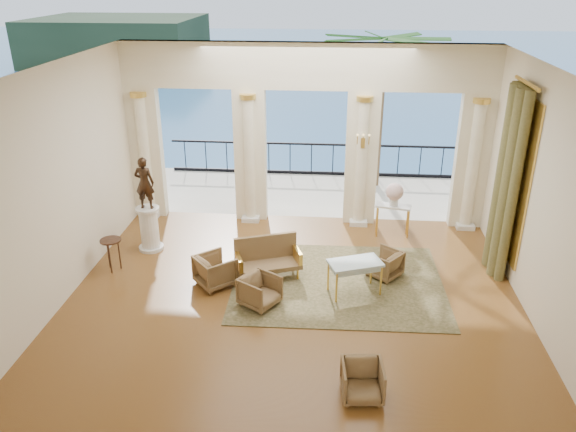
# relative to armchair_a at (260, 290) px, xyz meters

# --- Properties ---
(floor) EXTENTS (9.00, 9.00, 0.00)m
(floor) POSITION_rel_armchair_a_xyz_m (0.63, 0.36, -0.34)
(floor) COLOR #542C0E
(floor) RESTS_ON ground
(room_walls) EXTENTS (9.00, 9.00, 9.00)m
(room_walls) POSITION_rel_armchair_a_xyz_m (0.63, -0.75, 2.54)
(room_walls) COLOR white
(room_walls) RESTS_ON ground
(arcade) EXTENTS (9.00, 0.56, 4.50)m
(arcade) POSITION_rel_armchair_a_xyz_m (0.63, 4.19, 2.24)
(arcade) COLOR beige
(arcade) RESTS_ON ground
(terrace) EXTENTS (10.00, 3.60, 0.10)m
(terrace) POSITION_rel_armchair_a_xyz_m (0.63, 6.16, -0.39)
(terrace) COLOR beige
(terrace) RESTS_ON ground
(balustrade) EXTENTS (9.00, 0.06, 1.03)m
(balustrade) POSITION_rel_armchair_a_xyz_m (0.63, 7.76, 0.07)
(balustrade) COLOR black
(balustrade) RESTS_ON terrace
(palm_tree) EXTENTS (2.00, 2.00, 4.50)m
(palm_tree) POSITION_rel_armchair_a_xyz_m (2.63, 6.96, 3.75)
(palm_tree) COLOR #4C3823
(palm_tree) RESTS_ON terrace
(headland) EXTENTS (22.00, 18.00, 6.00)m
(headland) POSITION_rel_armchair_a_xyz_m (-29.37, 70.36, -3.34)
(headland) COLOR black
(headland) RESTS_ON sea
(sea) EXTENTS (160.00, 160.00, 0.00)m
(sea) POSITION_rel_armchair_a_xyz_m (0.63, 60.36, -6.34)
(sea) COLOR #285892
(sea) RESTS_ON ground
(curtain) EXTENTS (0.33, 1.40, 4.09)m
(curtain) POSITION_rel_armchair_a_xyz_m (4.91, 1.86, 1.68)
(curtain) COLOR brown
(curtain) RESTS_ON ground
(window_frame) EXTENTS (0.04, 1.60, 3.40)m
(window_frame) POSITION_rel_armchair_a_xyz_m (5.10, 1.86, 1.76)
(window_frame) COLOR gold
(window_frame) RESTS_ON room_walls
(wall_sconce) EXTENTS (0.30, 0.11, 0.33)m
(wall_sconce) POSITION_rel_armchair_a_xyz_m (2.03, 3.87, 1.89)
(wall_sconce) COLOR gold
(wall_sconce) RESTS_ON arcade
(rug) EXTENTS (4.44, 3.50, 0.02)m
(rug) POSITION_rel_armchair_a_xyz_m (1.52, 0.97, -0.33)
(rug) COLOR #313518
(rug) RESTS_ON ground
(armchair_a) EXTENTS (0.88, 0.89, 0.68)m
(armchair_a) POSITION_rel_armchair_a_xyz_m (0.00, 0.00, 0.00)
(armchair_a) COLOR #40341D
(armchair_a) RESTS_ON ground
(armchair_b) EXTENTS (0.67, 0.64, 0.64)m
(armchair_b) POSITION_rel_armchair_a_xyz_m (1.90, -2.44, -0.02)
(armchair_b) COLOR #40341D
(armchair_b) RESTS_ON ground
(armchair_c) EXTENTS (0.86, 0.86, 0.65)m
(armchair_c) POSITION_rel_armchair_a_xyz_m (2.49, 1.35, -0.01)
(armchair_c) COLOR #40341D
(armchair_c) RESTS_ON ground
(armchair_d) EXTENTS (0.97, 0.97, 0.73)m
(armchair_d) POSITION_rel_armchair_a_xyz_m (-1.02, 0.69, 0.03)
(armchair_d) COLOR #40341D
(armchair_d) RESTS_ON ground
(settee) EXTENTS (1.47, 1.01, 0.90)m
(settee) POSITION_rel_armchair_a_xyz_m (0.01, 1.13, 0.10)
(settee) COLOR #40341D
(settee) RESTS_ON ground
(game_table) EXTENTS (1.18, 0.90, 0.72)m
(game_table) POSITION_rel_armchair_a_xyz_m (1.84, 0.59, 0.30)
(game_table) COLOR #ABCDD9
(game_table) RESTS_ON ground
(pedestal) EXTENTS (0.57, 0.57, 1.05)m
(pedestal) POSITION_rel_armchair_a_xyz_m (-2.87, 2.16, 0.17)
(pedestal) COLOR silver
(pedestal) RESTS_ON ground
(statue) EXTENTS (0.45, 0.30, 1.21)m
(statue) POSITION_rel_armchair_a_xyz_m (-2.87, 2.16, 1.32)
(statue) COLOR black
(statue) RESTS_ON pedestal
(console_table) EXTENTS (0.89, 0.49, 0.80)m
(console_table) POSITION_rel_armchair_a_xyz_m (2.83, 3.41, 0.32)
(console_table) COLOR silver
(console_table) RESTS_ON ground
(urn) EXTENTS (0.43, 0.43, 0.56)m
(urn) POSITION_rel_armchair_a_xyz_m (2.83, 3.41, 0.78)
(urn) COLOR white
(urn) RESTS_ON console_table
(side_table) EXTENTS (0.45, 0.45, 0.73)m
(side_table) POSITION_rel_armchair_a_xyz_m (-3.37, 1.11, 0.29)
(side_table) COLOR black
(side_table) RESTS_ON ground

